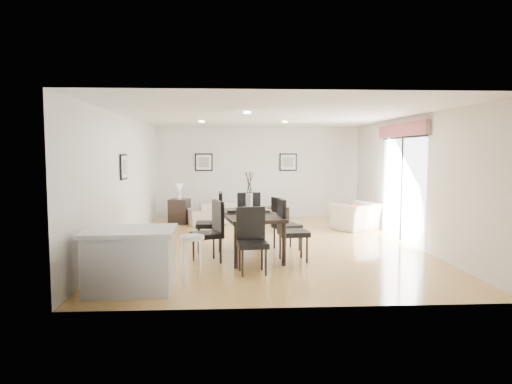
{
  "coord_description": "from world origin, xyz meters",
  "views": [
    {
      "loc": [
        -0.81,
        -9.54,
        1.95
      ],
      "look_at": [
        -0.26,
        0.4,
        1.07
      ],
      "focal_mm": 32.0,
      "sensor_mm": 36.0,
      "label": 1
    }
  ],
  "objects": [
    {
      "name": "ground",
      "position": [
        0.0,
        0.0,
        0.0
      ],
      "size": [
        8.0,
        8.0,
        0.0
      ],
      "primitive_type": "plane",
      "color": "tan",
      "rests_on": "ground"
    },
    {
      "name": "armchair",
      "position": [
        2.34,
        1.64,
        0.34
      ],
      "size": [
        1.37,
        1.33,
        0.67
      ],
      "primitive_type": "imported",
      "rotation": [
        0.0,
        0.0,
        3.72
      ],
      "color": "#F0E4CF",
      "rests_on": "ground"
    },
    {
      "name": "table_lamp",
      "position": [
        -2.21,
        2.91,
        0.94
      ],
      "size": [
        0.22,
        0.22,
        0.42
      ],
      "color": "white",
      "rests_on": "side_table"
    },
    {
      "name": "dining_chair_foot",
      "position": [
        -0.45,
        0.12,
        0.61
      ],
      "size": [
        0.57,
        0.57,
        1.1
      ],
      "rotation": [
        0.0,
        0.0,
        3.31
      ],
      "color": "black",
      "rests_on": "ground"
    },
    {
      "name": "framed_print_back_left",
      "position": [
        -1.6,
        3.97,
        1.65
      ],
      "size": [
        0.52,
        0.04,
        0.52
      ],
      "color": "black",
      "rests_on": "wall_back"
    },
    {
      "name": "wall_right",
      "position": [
        3.0,
        0.0,
        1.35
      ],
      "size": [
        0.04,
        8.0,
        2.7
      ],
      "primitive_type": "cube",
      "color": "silver",
      "rests_on": "ground"
    },
    {
      "name": "sliding_door",
      "position": [
        2.96,
        0.3,
        1.66
      ],
      "size": [
        0.12,
        2.7,
        2.57
      ],
      "color": "white",
      "rests_on": "wall_right"
    },
    {
      "name": "dining_chair_wfar",
      "position": [
        -1.14,
        -0.58,
        0.65
      ],
      "size": [
        0.53,
        0.53,
        1.16
      ],
      "rotation": [
        0.0,
        0.0,
        -1.55
      ],
      "color": "black",
      "rests_on": "ground"
    },
    {
      "name": "bar_stool",
      "position": [
        -1.37,
        -3.14,
        0.66
      ],
      "size": [
        0.35,
        0.35,
        0.77
      ],
      "color": "silver",
      "rests_on": "ground"
    },
    {
      "name": "vase",
      "position": [
        -0.47,
        -1.07,
        1.12
      ],
      "size": [
        1.01,
        1.54,
        0.78
      ],
      "color": "white",
      "rests_on": "dining_table"
    },
    {
      "name": "cushion",
      "position": [
        2.24,
        1.54,
        0.53
      ],
      "size": [
        0.29,
        0.23,
        0.28
      ],
      "primitive_type": "cube",
      "rotation": [
        0.0,
        0.0,
        3.71
      ],
      "color": "#A41521",
      "rests_on": "armchair"
    },
    {
      "name": "wall_left",
      "position": [
        -3.0,
        0.0,
        1.35
      ],
      "size": [
        0.04,
        8.0,
        2.7
      ],
      "primitive_type": "cube",
      "color": "silver",
      "rests_on": "ground"
    },
    {
      "name": "dining_chair_head",
      "position": [
        -0.48,
        -2.26,
        0.59
      ],
      "size": [
        0.52,
        0.52,
        1.05
      ],
      "rotation": [
        0.0,
        0.0,
        0.1
      ],
      "color": "black",
      "rests_on": "ground"
    },
    {
      "name": "side_table",
      "position": [
        -2.21,
        2.91,
        0.34
      ],
      "size": [
        0.59,
        0.59,
        0.67
      ],
      "primitive_type": "cube",
      "rotation": [
        0.0,
        0.0,
        -0.2
      ],
      "color": "black",
      "rests_on": "ground"
    },
    {
      "name": "dining_chair_efar",
      "position": [
        0.22,
        -0.62,
        0.59
      ],
      "size": [
        0.61,
        0.61,
        1.05
      ],
      "rotation": [
        0.0,
        0.0,
        1.94
      ],
      "color": "black",
      "rests_on": "ground"
    },
    {
      "name": "coffee_table",
      "position": [
        0.33,
        3.43,
        0.19
      ],
      "size": [
        1.04,
        0.78,
        0.37
      ],
      "primitive_type": "cube",
      "rotation": [
        0.0,
        0.0,
        0.26
      ],
      "color": "black",
      "rests_on": "ground"
    },
    {
      "name": "framed_print_left_wall",
      "position": [
        -2.97,
        -0.2,
        1.65
      ],
      "size": [
        0.04,
        0.52,
        0.52
      ],
      "rotation": [
        0.0,
        0.0,
        1.57
      ],
      "color": "black",
      "rests_on": "wall_left"
    },
    {
      "name": "ceiling",
      "position": [
        0.0,
        0.0,
        2.7
      ],
      "size": [
        6.0,
        8.0,
        0.02
      ],
      "primitive_type": "cube",
      "color": "white",
      "rests_on": "wall_back"
    },
    {
      "name": "courtyard_plant_b",
      "position": [
        5.86,
        0.9,
        0.32
      ],
      "size": [
        0.44,
        0.44,
        0.64
      ],
      "primitive_type": "imported",
      "rotation": [
        0.0,
        0.0,
        -0.27
      ],
      "color": "#385524",
      "rests_on": "ground"
    },
    {
      "name": "dining_table",
      "position": [
        -0.47,
        -1.07,
        0.72
      ],
      "size": [
        1.28,
        2.06,
        0.8
      ],
      "rotation": [
        0.0,
        0.0,
        0.17
      ],
      "color": "black",
      "rests_on": "ground"
    },
    {
      "name": "dining_chair_enear",
      "position": [
        0.21,
        -1.56,
        0.63
      ],
      "size": [
        0.55,
        0.55,
        1.13
      ],
      "rotation": [
        0.0,
        0.0,
        1.67
      ],
      "color": "black",
      "rests_on": "ground"
    },
    {
      "name": "framed_print_back_right",
      "position": [
        0.9,
        3.97,
        1.65
      ],
      "size": [
        0.52,
        0.04,
        0.52
      ],
      "color": "black",
      "rests_on": "wall_back"
    },
    {
      "name": "wall_back",
      "position": [
        0.0,
        4.0,
        1.35
      ],
      "size": [
        6.0,
        0.04,
        2.7
      ],
      "primitive_type": "cube",
      "color": "silver",
      "rests_on": "ground"
    },
    {
      "name": "dining_chair_wnear",
      "position": [
        -1.15,
        -1.52,
        0.61
      ],
      "size": [
        0.63,
        0.63,
        1.09
      ],
      "rotation": [
        0.0,
        0.0,
        -1.21
      ],
      "color": "black",
      "rests_on": "ground"
    },
    {
      "name": "wall_front",
      "position": [
        0.0,
        -4.0,
        1.35
      ],
      "size": [
        6.0,
        0.04,
        2.7
      ],
      "primitive_type": "cube",
      "color": "silver",
      "rests_on": "ground"
    },
    {
      "name": "sofa",
      "position": [
        -0.92,
        2.86,
        0.3
      ],
      "size": [
        2.23,
        1.36,
        0.61
      ],
      "primitive_type": "imported",
      "rotation": [
        0.0,
        0.0,
        3.42
      ],
      "color": "gray",
      "rests_on": "ground"
    },
    {
      "name": "kitchen_island",
      "position": [
        -2.23,
        -3.14,
        0.44
      ],
      "size": [
        1.27,
        0.99,
        0.87
      ],
      "rotation": [
        0.0,
        0.0,
        0.03
      ],
      "color": "silver",
      "rests_on": "ground"
    }
  ]
}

